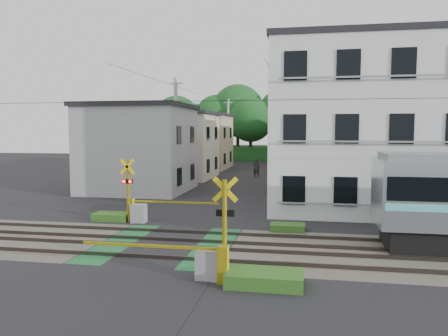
% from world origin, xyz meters
% --- Properties ---
extents(ground, '(120.00, 120.00, 0.00)m').
position_xyz_m(ground, '(0.00, 0.00, 0.00)').
color(ground, black).
extents(track_bed, '(120.00, 120.00, 0.14)m').
position_xyz_m(track_bed, '(0.00, 0.00, 0.04)').
color(track_bed, '#47423A').
rests_on(track_bed, ground).
extents(crossing_signal_near, '(4.74, 0.65, 3.09)m').
position_xyz_m(crossing_signal_near, '(2.59, -3.65, 0.71)').
color(crossing_signal_near, yellow).
rests_on(crossing_signal_near, ground).
extents(crossing_signal_far, '(4.74, 0.65, 3.09)m').
position_xyz_m(crossing_signal_far, '(-2.59, 3.65, 0.71)').
color(crossing_signal_far, yellow).
rests_on(crossing_signal_far, ground).
extents(apartment_block, '(10.20, 8.36, 9.30)m').
position_xyz_m(apartment_block, '(8.50, 9.49, 4.66)').
color(apartment_block, silver).
rests_on(apartment_block, ground).
extents(houses_row, '(22.07, 31.35, 6.80)m').
position_xyz_m(houses_row, '(0.25, 25.92, 3.24)').
color(houses_row, '#999C9E').
rests_on(houses_row, ground).
extents(tree_hill, '(40.00, 12.28, 11.20)m').
position_xyz_m(tree_hill, '(-0.37, 48.82, 5.18)').
color(tree_hill, '#194D1C').
rests_on(tree_hill, ground).
extents(catenary, '(60.00, 5.04, 7.00)m').
position_xyz_m(catenary, '(6.00, 0.03, 3.70)').
color(catenary, '#2D2D33').
rests_on(catenary, ground).
extents(utility_poles, '(7.90, 42.00, 8.00)m').
position_xyz_m(utility_poles, '(-1.05, 23.01, 4.08)').
color(utility_poles, '#A5A5A0').
rests_on(utility_poles, ground).
extents(pedestrian, '(0.68, 0.47, 1.79)m').
position_xyz_m(pedestrian, '(0.89, 24.77, 0.90)').
color(pedestrian, '#26252F').
rests_on(pedestrian, ground).
extents(weed_patches, '(10.25, 8.80, 0.40)m').
position_xyz_m(weed_patches, '(1.76, -0.09, 0.18)').
color(weed_patches, '#2D5E1E').
rests_on(weed_patches, ground).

